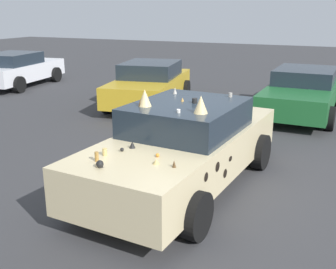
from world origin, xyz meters
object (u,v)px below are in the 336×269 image
art_car_decorated (185,145)px  parked_sedan_row_back_far (303,92)px  parked_sedan_far_right (17,69)px  parked_sedan_far_left (150,84)px

art_car_decorated → parked_sedan_row_back_far: 6.28m
parked_sedan_row_back_far → parked_sedan_far_right: (0.17, 10.80, 0.02)m
parked_sedan_far_left → parked_sedan_row_back_far: bearing=88.8°
parked_sedan_far_left → art_car_decorated: bearing=21.4°
art_car_decorated → parked_sedan_far_left: 6.39m
parked_sedan_row_back_far → parked_sedan_far_left: (-0.72, 4.55, 0.02)m
parked_sedan_far_left → parked_sedan_far_right: 6.31m
art_car_decorated → parked_sedan_far_left: bearing=-143.6°
art_car_decorated → parked_sedan_row_back_far: bearing=173.7°
parked_sedan_row_back_far → parked_sedan_far_right: parked_sedan_far_right is taller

